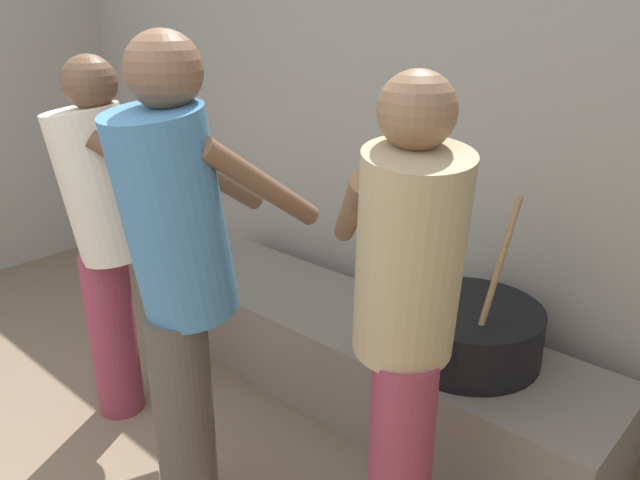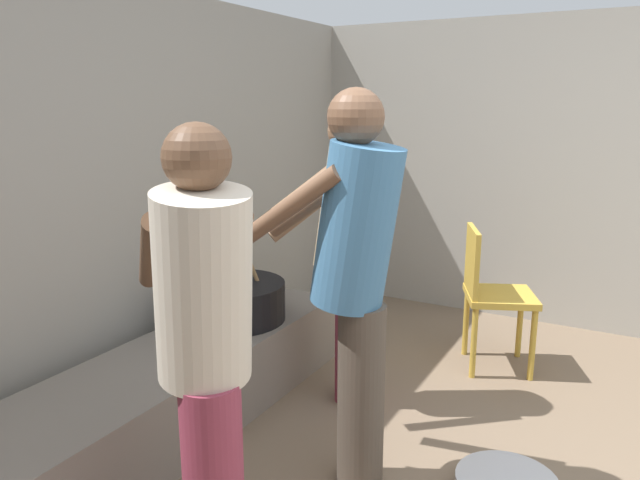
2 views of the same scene
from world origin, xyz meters
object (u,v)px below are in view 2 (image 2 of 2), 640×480
object	(u,v)px
chair_yellow	(490,291)
cook_in_tan_shirt	(349,242)
cooking_pot_main	(234,301)
cook_in_blue_shirt	(355,268)
cook_in_cream_shirt	(205,338)

from	to	relation	value
chair_yellow	cook_in_tan_shirt	bearing A→B (deg)	145.49
cooking_pot_main	chair_yellow	size ratio (longest dim) A/B	0.76
cooking_pot_main	cook_in_tan_shirt	size ratio (longest dim) A/B	0.42
cook_in_blue_shirt	cook_in_tan_shirt	bearing A→B (deg)	28.37
cook_in_blue_shirt	cook_in_tan_shirt	size ratio (longest dim) A/B	1.06
cook_in_cream_shirt	chair_yellow	size ratio (longest dim) A/B	1.78
cook_in_blue_shirt	cook_in_cream_shirt	bearing A→B (deg)	167.46
cooking_pot_main	cook_in_tan_shirt	bearing A→B (deg)	-78.19
cook_in_cream_shirt	cook_in_blue_shirt	distance (m)	0.76
cooking_pot_main	cook_in_cream_shirt	world-z (taller)	cook_in_cream_shirt
cooking_pot_main	chair_yellow	world-z (taller)	cooking_pot_main
cooking_pot_main	cook_in_blue_shirt	world-z (taller)	cook_in_blue_shirt
cook_in_cream_shirt	chair_yellow	xyz separation A→B (m)	(2.18, -0.39, -0.40)
cook_in_blue_shirt	cook_in_tan_shirt	distance (m)	0.71
cook_in_cream_shirt	cook_in_tan_shirt	xyz separation A→B (m)	(1.36, 0.17, 0.01)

